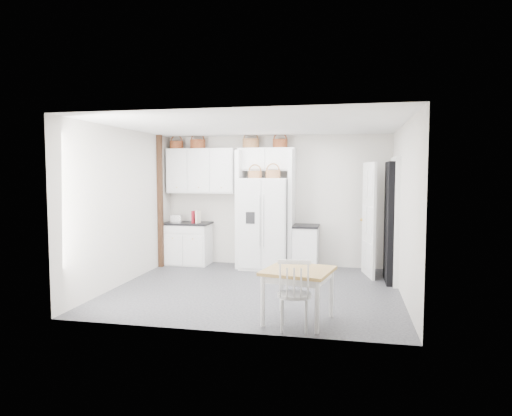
# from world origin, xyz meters

# --- Properties ---
(floor) EXTENTS (4.50, 4.50, 0.00)m
(floor) POSITION_xyz_m (0.00, 0.00, 0.00)
(floor) COLOR black
(floor) RESTS_ON ground
(ceiling) EXTENTS (4.50, 4.50, 0.00)m
(ceiling) POSITION_xyz_m (0.00, 0.00, 2.60)
(ceiling) COLOR white
(ceiling) RESTS_ON wall_back
(wall_back) EXTENTS (4.50, 0.00, 4.50)m
(wall_back) POSITION_xyz_m (0.00, 2.00, 1.30)
(wall_back) COLOR beige
(wall_back) RESTS_ON floor
(wall_left) EXTENTS (0.00, 4.00, 4.00)m
(wall_left) POSITION_xyz_m (-2.25, 0.00, 1.30)
(wall_left) COLOR beige
(wall_left) RESTS_ON floor
(wall_right) EXTENTS (0.00, 4.00, 4.00)m
(wall_right) POSITION_xyz_m (2.25, 0.00, 1.30)
(wall_right) COLOR beige
(wall_right) RESTS_ON floor
(refrigerator) EXTENTS (0.91, 0.73, 1.76)m
(refrigerator) POSITION_xyz_m (-0.15, 1.64, 0.88)
(refrigerator) COLOR silver
(refrigerator) RESTS_ON floor
(base_cab_left) EXTENTS (0.88, 0.56, 0.82)m
(base_cab_left) POSITION_xyz_m (-1.76, 1.70, 0.41)
(base_cab_left) COLOR white
(base_cab_left) RESTS_ON floor
(base_cab_right) EXTENTS (0.47, 0.56, 0.82)m
(base_cab_right) POSITION_xyz_m (0.64, 1.70, 0.41)
(base_cab_right) COLOR white
(base_cab_right) RESTS_ON floor
(dining_table) EXTENTS (0.94, 0.94, 0.67)m
(dining_table) POSITION_xyz_m (0.84, -1.45, 0.33)
(dining_table) COLOR olive
(dining_table) RESTS_ON floor
(windsor_chair) EXTENTS (0.44, 0.41, 0.83)m
(windsor_chair) POSITION_xyz_m (0.83, -1.75, 0.42)
(windsor_chair) COLOR white
(windsor_chair) RESTS_ON floor
(counter_left) EXTENTS (0.92, 0.60, 0.04)m
(counter_left) POSITION_xyz_m (-1.76, 1.70, 0.84)
(counter_left) COLOR black
(counter_left) RESTS_ON base_cab_left
(counter_right) EXTENTS (0.50, 0.60, 0.04)m
(counter_right) POSITION_xyz_m (0.64, 1.70, 0.84)
(counter_right) COLOR black
(counter_right) RESTS_ON base_cab_right
(toaster) EXTENTS (0.23, 0.14, 0.15)m
(toaster) POSITION_xyz_m (-1.98, 1.63, 0.93)
(toaster) COLOR silver
(toaster) RESTS_ON counter_left
(cookbook_red) EXTENTS (0.07, 0.17, 0.25)m
(cookbook_red) POSITION_xyz_m (-1.59, 1.62, 0.98)
(cookbook_red) COLOR maroon
(cookbook_red) RESTS_ON counter_left
(cookbook_cream) EXTENTS (0.06, 0.17, 0.25)m
(cookbook_cream) POSITION_xyz_m (-1.51, 1.62, 0.98)
(cookbook_cream) COLOR white
(cookbook_cream) RESTS_ON counter_left
(basket_upper_a) EXTENTS (0.28, 0.28, 0.16)m
(basket_upper_a) POSITION_xyz_m (-2.03, 1.83, 2.43)
(basket_upper_a) COLOR maroon
(basket_upper_a) RESTS_ON upper_cabinet
(basket_upper_b) EXTENTS (0.31, 0.31, 0.18)m
(basket_upper_b) POSITION_xyz_m (-1.58, 1.83, 2.44)
(basket_upper_b) COLOR maroon
(basket_upper_b) RESTS_ON upper_cabinet
(basket_bridge_a) EXTENTS (0.33, 0.33, 0.18)m
(basket_bridge_a) POSITION_xyz_m (-0.48, 1.83, 2.44)
(basket_bridge_a) COLOR brown
(basket_bridge_a) RESTS_ON bridge_cabinet
(basket_bridge_b) EXTENTS (0.29, 0.29, 0.17)m
(basket_bridge_b) POSITION_xyz_m (0.11, 1.83, 2.43)
(basket_bridge_b) COLOR maroon
(basket_bridge_b) RESTS_ON bridge_cabinet
(basket_fridge_a) EXTENTS (0.26, 0.26, 0.14)m
(basket_fridge_a) POSITION_xyz_m (-0.33, 1.54, 1.83)
(basket_fridge_a) COLOR brown
(basket_fridge_a) RESTS_ON refrigerator
(basket_fridge_b) EXTENTS (0.28, 0.28, 0.15)m
(basket_fridge_b) POSITION_xyz_m (0.02, 1.54, 1.84)
(basket_fridge_b) COLOR brown
(basket_fridge_b) RESTS_ON refrigerator
(upper_cabinet) EXTENTS (1.40, 0.34, 0.90)m
(upper_cabinet) POSITION_xyz_m (-1.50, 1.83, 1.90)
(upper_cabinet) COLOR white
(upper_cabinet) RESTS_ON wall_back
(bridge_cabinet) EXTENTS (1.12, 0.34, 0.45)m
(bridge_cabinet) POSITION_xyz_m (-0.15, 1.83, 2.12)
(bridge_cabinet) COLOR white
(bridge_cabinet) RESTS_ON wall_back
(fridge_panel_left) EXTENTS (0.08, 0.60, 2.30)m
(fridge_panel_left) POSITION_xyz_m (-0.66, 1.70, 1.15)
(fridge_panel_left) COLOR white
(fridge_panel_left) RESTS_ON floor
(fridge_panel_right) EXTENTS (0.08, 0.60, 2.30)m
(fridge_panel_right) POSITION_xyz_m (0.36, 1.70, 1.15)
(fridge_panel_right) COLOR white
(fridge_panel_right) RESTS_ON floor
(trim_post) EXTENTS (0.09, 0.09, 2.60)m
(trim_post) POSITION_xyz_m (-2.20, 1.35, 1.30)
(trim_post) COLOR black
(trim_post) RESTS_ON floor
(doorway_void) EXTENTS (0.18, 0.85, 2.05)m
(doorway_void) POSITION_xyz_m (2.16, 1.00, 1.02)
(doorway_void) COLOR black
(doorway_void) RESTS_ON floor
(door_slab) EXTENTS (0.21, 0.79, 2.05)m
(door_slab) POSITION_xyz_m (1.80, 1.33, 1.02)
(door_slab) COLOR white
(door_slab) RESTS_ON floor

